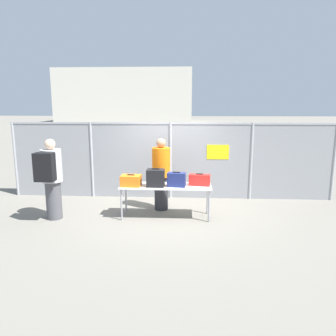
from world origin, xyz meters
TOP-DOWN VIEW (x-y plane):
  - ground_plane at (0.00, 0.00)m, footprint 120.00×120.00m
  - fence_section at (0.01, 1.54)m, footprint 8.91×0.07m
  - inspection_table at (-0.03, -0.08)m, footprint 2.09×0.67m
  - suitcase_orange at (-0.82, -0.17)m, footprint 0.46×0.35m
  - suitcase_black at (-0.25, -0.17)m, footprint 0.40×0.30m
  - suitcase_navy at (0.22, -0.16)m, footprint 0.43×0.25m
  - suitcase_red at (0.75, -0.02)m, footprint 0.50×0.27m
  - traveler_hooded at (-2.59, -0.39)m, footprint 0.46×0.71m
  - security_worker_near at (-0.18, 0.49)m, footprint 0.44×0.44m
  - utility_trailer at (2.54, 3.44)m, footprint 3.92×2.05m
  - distant_hangar at (-7.68, 38.87)m, footprint 17.43×11.00m

SIDE VIEW (x-z plane):
  - ground_plane at x=0.00m, z-range 0.00..0.00m
  - utility_trailer at x=2.54m, z-range 0.06..0.81m
  - inspection_table at x=-0.03m, z-range 0.32..1.08m
  - suitcase_orange at x=-0.82m, z-range 0.75..1.02m
  - suitcase_red at x=0.75m, z-range 0.75..1.03m
  - suitcase_navy at x=0.22m, z-range 0.75..1.09m
  - security_worker_near at x=-0.18m, z-range 0.03..1.82m
  - suitcase_black at x=-0.25m, z-range 0.75..1.16m
  - traveler_hooded at x=-2.59m, z-range 0.09..1.94m
  - fence_section at x=0.01m, z-range 0.05..2.16m
  - distant_hangar at x=-7.68m, z-range 0.00..6.91m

